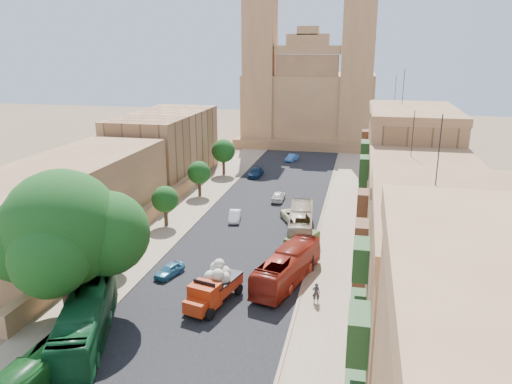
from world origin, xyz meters
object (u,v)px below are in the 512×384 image
at_px(bus_red_east, 287,267).
at_px(bus_cream_east, 301,222).
at_px(ficus_tree, 64,232).
at_px(car_cream, 294,215).
at_px(pedestrian_a, 316,293).
at_px(car_blue_a, 169,270).
at_px(bus_green_north, 85,321).
at_px(car_white_a, 235,216).
at_px(car_blue_b, 292,158).
at_px(street_tree_c, 199,173).
at_px(bus_green_south, 31,380).
at_px(street_tree_d, 223,151).
at_px(olive_pickup, 302,243).
at_px(street_tree_b, 165,199).
at_px(car_dkblue, 256,173).
at_px(pedestrian_c, 313,263).
at_px(street_tree_a, 114,237).
at_px(red_truck, 214,286).
at_px(church, 310,97).
at_px(car_white_b, 278,196).

height_order(bus_red_east, bus_cream_east, bus_red_east).
distance_m(ficus_tree, bus_red_east, 18.19).
height_order(car_cream, pedestrian_a, pedestrian_a).
bearing_deg(car_blue_a, bus_red_east, 23.04).
bearing_deg(pedestrian_a, bus_green_north, 29.49).
distance_m(car_blue_a, car_white_a, 15.45).
relative_size(car_blue_a, car_blue_b, 0.90).
height_order(street_tree_c, bus_green_south, street_tree_c).
distance_m(street_tree_d, car_cream, 24.20).
xyz_separation_m(olive_pickup, car_blue_a, (-10.77, -8.11, -0.27)).
bearing_deg(car_cream, car_white_a, -14.31).
height_order(street_tree_b, car_dkblue, street_tree_b).
bearing_deg(pedestrian_c, street_tree_d, -174.52).
distance_m(street_tree_d, bus_green_north, 47.18).
distance_m(street_tree_a, bus_green_north, 11.65).
relative_size(bus_green_south, pedestrian_a, 5.20).
height_order(red_truck, car_blue_b, red_truck).
height_order(church, car_blue_b, church).
height_order(street_tree_c, pedestrian_a, street_tree_c).
height_order(bus_green_north, pedestrian_a, bus_green_north).
distance_m(street_tree_d, car_white_a, 22.23).
bearing_deg(bus_cream_east, car_cream, -78.07).
xyz_separation_m(street_tree_a, bus_green_north, (3.50, -11.00, -1.59)).
relative_size(bus_cream_east, car_white_a, 2.87).
xyz_separation_m(ficus_tree, car_white_a, (6.60, 23.20, -6.09)).
bearing_deg(street_tree_d, bus_green_north, -85.74).
distance_m(bus_green_south, bus_cream_east, 31.48).
relative_size(street_tree_d, pedestrian_a, 3.31).
relative_size(church, car_blue_a, 11.22).
relative_size(street_tree_a, car_white_b, 1.25).
height_order(church, car_white_a, church).
relative_size(street_tree_b, street_tree_c, 0.96).
height_order(street_tree_d, car_white_b, street_tree_d).
bearing_deg(bus_cream_east, olive_pickup, 93.60).
bearing_deg(car_blue_b, red_truck, -74.34).
distance_m(street_tree_b, car_cream, 14.88).
bearing_deg(church, olive_pickup, -84.18).
xyz_separation_m(street_tree_c, olive_pickup, (15.98, -16.00, -2.39)).
bearing_deg(ficus_tree, street_tree_c, 91.08).
bearing_deg(pedestrian_c, olive_pickup, 176.19).
distance_m(olive_pickup, car_white_a, 11.36).
distance_m(ficus_tree, street_tree_a, 8.75).
distance_m(ficus_tree, car_blue_b, 56.76).
distance_m(church, car_dkblue, 32.52).
bearing_deg(ficus_tree, pedestrian_c, 34.43).
bearing_deg(car_blue_a, street_tree_c, 119.81).
distance_m(car_blue_b, pedestrian_c, 44.98).
bearing_deg(street_tree_b, car_blue_a, -66.75).
bearing_deg(car_dkblue, ficus_tree, -92.25).
xyz_separation_m(street_tree_a, car_dkblue, (5.26, 35.69, -2.55)).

